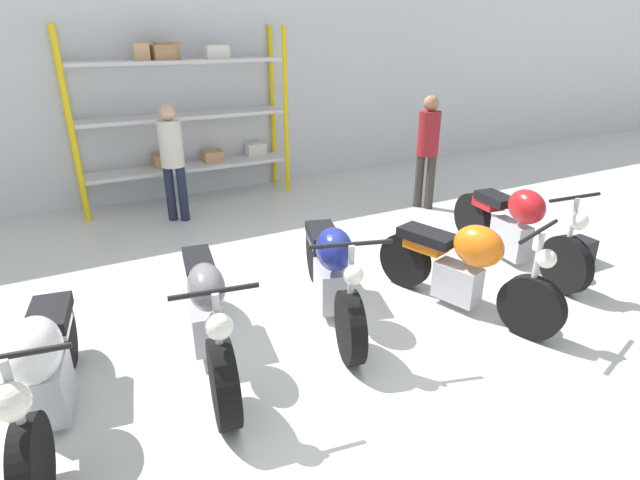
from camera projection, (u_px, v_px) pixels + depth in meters
ground_plane at (340, 322)px, 4.72m from camera, size 30.00×30.00×0.00m
back_wall at (192, 82)px, 7.87m from camera, size 30.00×0.08×3.60m
shelving_rack at (186, 112)px, 7.63m from camera, size 3.25×0.63×2.63m
motorcycle_white at (44, 369)px, 3.35m from camera, size 0.67×1.92×0.99m
motorcycle_grey at (208, 312)px, 4.06m from camera, size 0.65×2.17×1.02m
motorcycle_blue at (331, 271)px, 4.71m from camera, size 0.90×2.06×1.05m
motorcycle_orange at (463, 266)px, 4.80m from camera, size 0.86×1.92×1.02m
motorcycle_red at (516, 225)px, 5.77m from camera, size 0.64×2.16×1.04m
person_browsing at (172, 154)px, 6.90m from camera, size 0.44×0.44×1.65m
person_near_rack at (428, 144)px, 7.42m from camera, size 0.44×0.44×1.69m
toolbox at (575, 251)px, 5.90m from camera, size 0.44×0.26×0.28m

